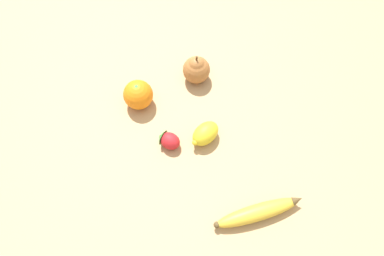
{
  "coord_description": "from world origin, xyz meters",
  "views": [
    {
      "loc": [
        -0.32,
        0.14,
        0.84
      ],
      "look_at": [
        0.08,
        -0.01,
        0.03
      ],
      "focal_mm": 35.0,
      "sensor_mm": 36.0,
      "label": 1
    }
  ],
  "objects_px": {
    "strawberry": "(169,140)",
    "pear": "(196,69)",
    "orange": "(138,95)",
    "lemon": "(205,134)",
    "banana": "(259,212)"
  },
  "relations": [
    {
      "from": "strawberry",
      "to": "pear",
      "type": "bearing_deg",
      "value": -80.17
    },
    {
      "from": "pear",
      "to": "orange",
      "type": "bearing_deg",
      "value": 96.95
    },
    {
      "from": "strawberry",
      "to": "lemon",
      "type": "bearing_deg",
      "value": -141.13
    },
    {
      "from": "banana",
      "to": "lemon",
      "type": "xyz_separation_m",
      "value": [
        0.22,
        0.04,
        0.01
      ]
    },
    {
      "from": "pear",
      "to": "strawberry",
      "type": "relative_size",
      "value": 1.33
    },
    {
      "from": "orange",
      "to": "pear",
      "type": "relative_size",
      "value": 0.84
    },
    {
      "from": "banana",
      "to": "pear",
      "type": "height_order",
      "value": "pear"
    },
    {
      "from": "orange",
      "to": "strawberry",
      "type": "xyz_separation_m",
      "value": [
        -0.14,
        -0.03,
        -0.02
      ]
    },
    {
      "from": "pear",
      "to": "strawberry",
      "type": "xyz_separation_m",
      "value": [
        -0.16,
        0.14,
        -0.02
      ]
    },
    {
      "from": "banana",
      "to": "strawberry",
      "type": "height_order",
      "value": "strawberry"
    },
    {
      "from": "banana",
      "to": "strawberry",
      "type": "distance_m",
      "value": 0.27
    },
    {
      "from": "strawberry",
      "to": "lemon",
      "type": "relative_size",
      "value": 0.78
    },
    {
      "from": "banana",
      "to": "pear",
      "type": "xyz_separation_m",
      "value": [
        0.4,
        -0.01,
        0.02
      ]
    },
    {
      "from": "strawberry",
      "to": "orange",
      "type": "bearing_deg",
      "value": -27.5
    },
    {
      "from": "banana",
      "to": "lemon",
      "type": "distance_m",
      "value": 0.22
    }
  ]
}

